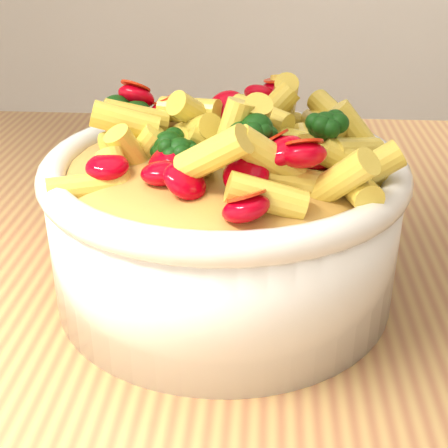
{
  "coord_description": "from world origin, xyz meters",
  "views": [
    {
      "loc": [
        0.03,
        -0.46,
        1.16
      ],
      "look_at": [
        0.0,
        -0.05,
        0.96
      ],
      "focal_mm": 50.0,
      "sensor_mm": 36.0,
      "label": 1
    }
  ],
  "objects": [
    {
      "name": "table",
      "position": [
        0.0,
        0.0,
        0.8
      ],
      "size": [
        1.2,
        0.8,
        0.9
      ],
      "color": "#A57D46",
      "rests_on": "ground"
    },
    {
      "name": "serving_bowl",
      "position": [
        0.0,
        -0.05,
        0.96
      ],
      "size": [
        0.26,
        0.26,
        0.11
      ],
      "color": "white",
      "rests_on": "table"
    },
    {
      "name": "pasta_salad",
      "position": [
        0.0,
        -0.05,
        1.03
      ],
      "size": [
        0.21,
        0.21,
        0.05
      ],
      "color": "#FFD950",
      "rests_on": "serving_bowl"
    }
  ]
}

